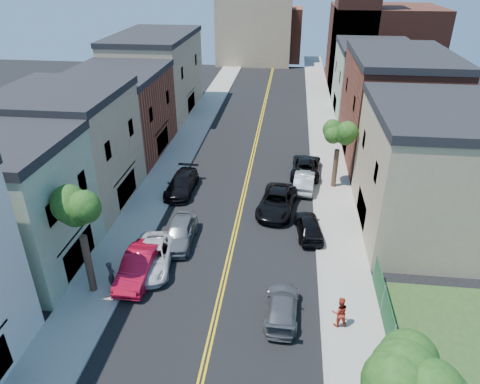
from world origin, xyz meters
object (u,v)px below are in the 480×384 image
(black_car_left, at_px, (182,184))
(pedestrian_left, at_px, (111,275))
(black_suv_lane, at_px, (277,202))
(silver_car_right, at_px, (305,180))
(grey_car_right, at_px, (282,307))
(black_car_right, at_px, (309,226))
(red_sedan, at_px, (139,266))
(grey_car_left, at_px, (180,232))
(white_pickup, at_px, (152,257))
(dark_car_right_far, at_px, (306,166))
(pedestrian_right, at_px, (340,312))

(black_car_left, xyz_separation_m, pedestrian_left, (-1.30, -13.16, 0.28))
(black_suv_lane, bearing_deg, silver_car_right, 69.94)
(silver_car_right, distance_m, pedestrian_left, 19.39)
(grey_car_right, height_order, black_suv_lane, black_suv_lane)
(silver_car_right, xyz_separation_m, black_suv_lane, (-2.29, -4.33, 0.01))
(silver_car_right, bearing_deg, black_car_right, 96.92)
(black_suv_lane, bearing_deg, grey_car_right, -78.34)
(grey_car_right, distance_m, black_car_right, 8.85)
(red_sedan, height_order, black_car_left, red_sedan)
(grey_car_left, xyz_separation_m, black_car_right, (9.30, 2.08, -0.10))
(black_car_left, xyz_separation_m, grey_car_right, (9.30, -14.31, -0.14))
(white_pickup, relative_size, dark_car_right_far, 0.95)
(white_pickup, xyz_separation_m, pedestrian_right, (11.93, -4.14, 0.33))
(red_sedan, relative_size, silver_car_right, 1.05)
(grey_car_left, distance_m, dark_car_right_far, 15.77)
(red_sedan, xyz_separation_m, white_pickup, (0.55, 1.19, -0.09))
(black_suv_lane, bearing_deg, pedestrian_right, -64.52)
(black_car_left, bearing_deg, pedestrian_left, -94.39)
(black_car_right, height_order, black_suv_lane, black_suv_lane)
(red_sedan, bearing_deg, black_car_left, 90.46)
(white_pickup, relative_size, pedestrian_left, 2.97)
(black_suv_lane, bearing_deg, red_sedan, -123.85)
(dark_car_right_far, distance_m, pedestrian_right, 19.94)
(dark_car_right_far, bearing_deg, black_suv_lane, 75.15)
(black_car_left, distance_m, grey_car_right, 17.07)
(dark_car_right_far, relative_size, pedestrian_left, 3.11)
(black_car_left, height_order, black_suv_lane, black_suv_lane)
(red_sedan, height_order, grey_car_left, red_sedan)
(white_pickup, bearing_deg, grey_car_right, -29.46)
(grey_car_left, height_order, black_car_right, grey_car_left)
(red_sedan, xyz_separation_m, silver_car_right, (10.79, 13.87, -0.04))
(red_sedan, bearing_deg, pedestrian_right, -12.85)
(black_car_right, xyz_separation_m, pedestrian_right, (1.47, -9.19, 0.34))
(white_pickup, height_order, black_suv_lane, black_suv_lane)
(white_pickup, xyz_separation_m, black_car_left, (-0.55, 10.68, 0.03))
(pedestrian_right, bearing_deg, pedestrian_left, -16.16)
(grey_car_right, relative_size, pedestrian_right, 2.41)
(black_suv_lane, bearing_deg, grey_car_left, -133.78)
(black_car_left, xyz_separation_m, black_car_right, (11.00, -5.63, -0.04))
(black_suv_lane, xyz_separation_m, pedestrian_left, (-9.80, -10.83, 0.25))
(grey_car_right, distance_m, black_suv_lane, 12.02)
(black_car_left, bearing_deg, black_car_right, -25.89)
(pedestrian_left, bearing_deg, dark_car_right_far, -56.10)
(black_car_right, xyz_separation_m, dark_car_right_far, (-0.04, 10.69, 0.04))
(pedestrian_left, bearing_deg, black_suv_lane, -64.31)
(grey_car_right, xyz_separation_m, dark_car_right_far, (1.66, 19.38, 0.14))
(red_sedan, height_order, pedestrian_right, pedestrian_right)
(red_sedan, xyz_separation_m, grey_car_right, (9.30, -2.45, -0.19))
(white_pickup, relative_size, pedestrian_right, 2.90)
(dark_car_right_far, xyz_separation_m, black_suv_lane, (-2.46, -7.39, 0.02))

